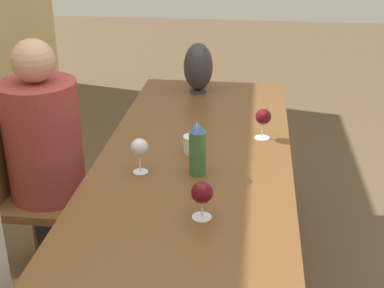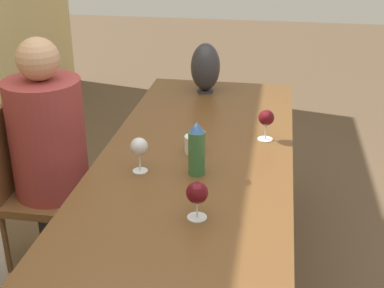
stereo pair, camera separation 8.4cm
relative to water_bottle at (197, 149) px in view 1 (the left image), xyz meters
The scene contains 9 objects.
dining_table 0.21m from the water_bottle, 163.49° to the left, with size 2.61×0.82×0.77m.
water_bottle is the anchor object (origin of this frame).
water_tumbler 0.21m from the water_bottle, 12.42° to the left, with size 0.08×0.08×0.08m.
vase 1.01m from the water_bottle, ahead, with size 0.16×0.16×0.28m.
wine_glass_1 0.46m from the water_bottle, 33.72° to the right, with size 0.07×0.07×0.14m.
wine_glass_2 0.33m from the water_bottle, behind, with size 0.08×0.08×0.14m.
wine_glass_3 0.23m from the water_bottle, 94.24° to the left, with size 0.07×0.07×0.15m.
chair_far 0.93m from the water_bottle, 72.51° to the left, with size 0.44×0.44×0.91m.
person_far 0.80m from the water_bottle, 70.67° to the left, with size 0.35×0.35×1.23m.
Camera 1 is at (-1.79, -0.24, 1.76)m, focal length 50.00 mm.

